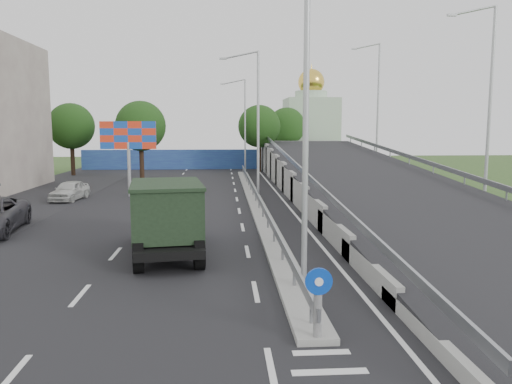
{
  "coord_description": "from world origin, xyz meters",
  "views": [
    {
      "loc": [
        -2.18,
        -8.82,
        5.05
      ],
      "look_at": [
        -0.71,
        13.15,
        2.2
      ],
      "focal_mm": 35.0,
      "sensor_mm": 36.0,
      "label": 1
    }
  ],
  "objects": [
    {
      "name": "road_surface",
      "position": [
        -3.0,
        20.0,
        0.0
      ],
      "size": [
        26.0,
        90.0,
        0.04
      ],
      "primitive_type": "cube",
      "color": "black",
      "rests_on": "ground"
    },
    {
      "name": "median",
      "position": [
        0.0,
        24.0,
        0.1
      ],
      "size": [
        1.0,
        44.0,
        0.2
      ],
      "primitive_type": "cube",
      "color": "gray",
      "rests_on": "ground"
    },
    {
      "name": "overpass_ramp",
      "position": [
        7.5,
        24.0,
        1.75
      ],
      "size": [
        10.0,
        50.0,
        3.5
      ],
      "color": "gray",
      "rests_on": "ground"
    },
    {
      "name": "median_guardrail",
      "position": [
        0.0,
        24.0,
        0.75
      ],
      "size": [
        0.09,
        44.0,
        0.71
      ],
      "color": "gray",
      "rests_on": "median"
    },
    {
      "name": "sign_bollard",
      "position": [
        0.0,
        2.17,
        1.03
      ],
      "size": [
        0.64,
        0.23,
        1.67
      ],
      "color": "black",
      "rests_on": "median"
    },
    {
      "name": "lamp_post_near",
      "position": [
        0.11,
        6.0,
        5.81
      ],
      "size": [
        2.74,
        0.18,
        10.08
      ],
      "color": "#B2B5B7",
      "rests_on": "median"
    },
    {
      "name": "lamp_post_mid",
      "position": [
        0.11,
        26.0,
        5.81
      ],
      "size": [
        2.74,
        0.18,
        10.08
      ],
      "color": "#B2B5B7",
      "rests_on": "median"
    },
    {
      "name": "lamp_post_far",
      "position": [
        0.11,
        46.0,
        5.81
      ],
      "size": [
        2.74,
        0.18,
        10.08
      ],
      "color": "#B2B5B7",
      "rests_on": "median"
    },
    {
      "name": "blue_wall",
      "position": [
        -4.0,
        52.0,
        1.2
      ],
      "size": [
        30.0,
        0.5,
        2.4
      ],
      "primitive_type": "cube",
      "color": "#283992",
      "rests_on": "ground"
    },
    {
      "name": "church",
      "position": [
        10.0,
        60.0,
        5.31
      ],
      "size": [
        7.0,
        7.0,
        13.8
      ],
      "color": "#B2CCAD",
      "rests_on": "ground"
    },
    {
      "name": "billboard",
      "position": [
        -9.0,
        28.0,
        4.19
      ],
      "size": [
        4.0,
        0.24,
        5.5
      ],
      "color": "#B2B5B7",
      "rests_on": "ground"
    },
    {
      "name": "tree_left_mid",
      "position": [
        -10.0,
        40.0,
        5.18
      ],
      "size": [
        4.8,
        4.8,
        7.6
      ],
      "color": "black",
      "rests_on": "ground"
    },
    {
      "name": "tree_median_far",
      "position": [
        2.0,
        48.0,
        5.18
      ],
      "size": [
        4.8,
        4.8,
        7.6
      ],
      "color": "black",
      "rests_on": "ground"
    },
    {
      "name": "tree_left_far",
      "position": [
        -18.0,
        45.0,
        5.18
      ],
      "size": [
        4.8,
        4.8,
        7.6
      ],
      "color": "black",
      "rests_on": "ground"
    },
    {
      "name": "tree_ramp_far",
      "position": [
        6.0,
        55.0,
        5.18
      ],
      "size": [
        4.8,
        4.8,
        7.6
      ],
      "color": "black",
      "rests_on": "ground"
    },
    {
      "name": "dump_truck",
      "position": [
        -4.45,
        11.09,
        1.64
      ],
      "size": [
        3.35,
        7.0,
        2.97
      ],
      "rotation": [
        0.0,
        0.0,
        0.14
      ],
      "color": "black",
      "rests_on": "ground"
    },
    {
      "name": "parked_car_e",
      "position": [
        -12.86,
        26.43,
        0.69
      ],
      "size": [
        2.1,
        4.23,
        1.39
      ],
      "primitive_type": "imported",
      "rotation": [
        0.0,
        0.0,
        -0.12
      ],
      "color": "beige",
      "rests_on": "ground"
    }
  ]
}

